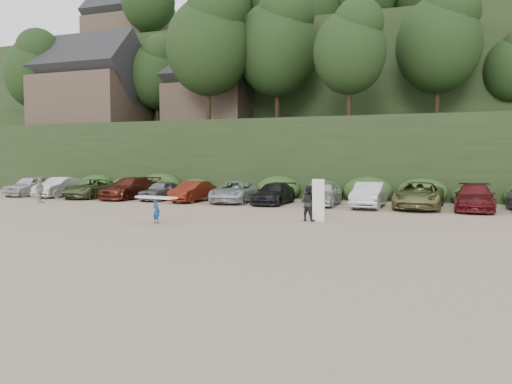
% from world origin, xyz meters
% --- Properties ---
extents(ground, '(120.00, 120.00, 0.00)m').
position_xyz_m(ground, '(0.00, 0.00, 0.00)').
color(ground, tan).
rests_on(ground, ground).
extents(hillside_backdrop, '(90.00, 41.50, 28.00)m').
position_xyz_m(hillside_backdrop, '(-0.26, 35.93, 11.22)').
color(hillside_backdrop, black).
rests_on(hillside_backdrop, ground).
extents(parked_cars, '(37.18, 5.85, 1.62)m').
position_xyz_m(parked_cars, '(-2.84, 10.17, 0.75)').
color(parked_cars, silver).
rests_on(parked_cars, ground).
extents(distant_walker, '(0.60, 1.04, 1.67)m').
position_xyz_m(distant_walker, '(-15.98, 5.56, 0.84)').
color(distant_walker, '#A89E8E').
rests_on(distant_walker, ground).
extents(child_surfer, '(2.16, 0.96, 1.25)m').
position_xyz_m(child_surfer, '(-3.17, -0.72, 0.85)').
color(child_surfer, navy).
rests_on(child_surfer, ground).
extents(adult_surfer, '(1.33, 0.87, 2.04)m').
position_xyz_m(adult_surfer, '(3.26, 2.54, 0.88)').
color(adult_surfer, black).
rests_on(adult_surfer, ground).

